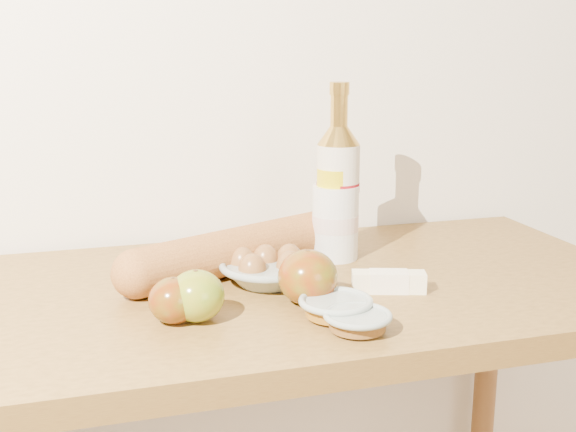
{
  "coord_description": "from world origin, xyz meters",
  "views": [
    {
      "loc": [
        -0.3,
        0.12,
        1.28
      ],
      "look_at": [
        0.0,
        1.15,
        1.02
      ],
      "focal_mm": 45.0,
      "sensor_mm": 36.0,
      "label": 1
    }
  ],
  "objects_px": {
    "baguette": "(239,250)",
    "egg_bowl": "(269,269)",
    "table": "(283,354)",
    "cream_bottle": "(335,217)",
    "bourbon_bottle": "(338,188)"
  },
  "relations": [
    {
      "from": "table",
      "to": "cream_bottle",
      "type": "bearing_deg",
      "value": 40.54
    },
    {
      "from": "cream_bottle",
      "to": "baguette",
      "type": "xyz_separation_m",
      "value": [
        -0.18,
        -0.03,
        -0.04
      ]
    },
    {
      "from": "baguette",
      "to": "table",
      "type": "bearing_deg",
      "value": -80.65
    },
    {
      "from": "cream_bottle",
      "to": "table",
      "type": "bearing_deg",
      "value": -161.06
    },
    {
      "from": "table",
      "to": "baguette",
      "type": "distance_m",
      "value": 0.19
    },
    {
      "from": "table",
      "to": "egg_bowl",
      "type": "relative_size",
      "value": 7.03
    },
    {
      "from": "table",
      "to": "egg_bowl",
      "type": "height_order",
      "value": "egg_bowl"
    },
    {
      "from": "table",
      "to": "bourbon_bottle",
      "type": "xyz_separation_m",
      "value": [
        0.13,
        0.11,
        0.25
      ]
    },
    {
      "from": "bourbon_bottle",
      "to": "cream_bottle",
      "type": "distance_m",
      "value": 0.05
    },
    {
      "from": "cream_bottle",
      "to": "baguette",
      "type": "distance_m",
      "value": 0.19
    },
    {
      "from": "baguette",
      "to": "egg_bowl",
      "type": "bearing_deg",
      "value": -88.89
    },
    {
      "from": "bourbon_bottle",
      "to": "baguette",
      "type": "xyz_separation_m",
      "value": [
        -0.19,
        -0.03,
        -0.09
      ]
    },
    {
      "from": "bourbon_bottle",
      "to": "egg_bowl",
      "type": "xyz_separation_m",
      "value": [
        -0.15,
        -0.1,
        -0.1
      ]
    },
    {
      "from": "cream_bottle",
      "to": "egg_bowl",
      "type": "bearing_deg",
      "value": -167.86
    },
    {
      "from": "egg_bowl",
      "to": "baguette",
      "type": "xyz_separation_m",
      "value": [
        -0.03,
        0.07,
        0.02
      ]
    }
  ]
}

